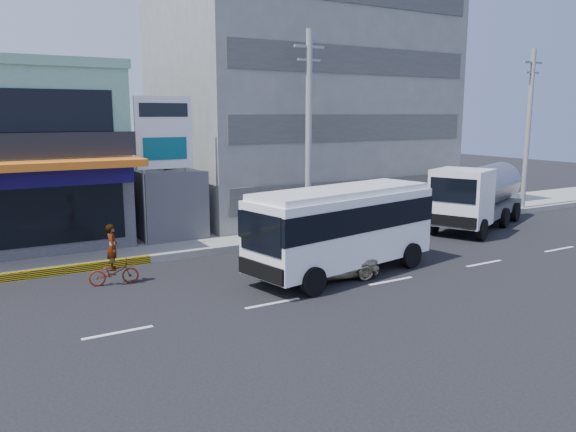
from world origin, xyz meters
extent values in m
plane|color=black|center=(0.00, 0.00, 0.00)|extent=(120.00, 120.00, 0.00)
cube|color=gray|center=(5.00, 9.50, 0.15)|extent=(70.00, 5.00, 0.30)
cube|color=gray|center=(10.00, 15.00, 7.00)|extent=(16.00, 12.00, 14.00)
cube|color=#424246|center=(0.00, 12.00, 1.75)|extent=(3.00, 6.00, 3.50)
cylinder|color=slate|center=(0.00, 11.00, 3.58)|extent=(1.50, 1.50, 0.15)
cylinder|color=gray|center=(-1.50, 9.20, 3.25)|extent=(0.16, 0.16, 6.50)
cylinder|color=gray|center=(0.50, 9.20, 3.25)|extent=(0.16, 0.16, 6.50)
cube|color=white|center=(-0.50, 9.20, 5.30)|extent=(2.60, 0.18, 3.20)
cylinder|color=#999993|center=(6.00, 7.40, 5.00)|extent=(0.30, 0.30, 10.00)
cube|color=#999993|center=(6.00, 7.40, 9.20)|extent=(1.60, 0.12, 0.12)
cube|color=#999993|center=(6.00, 7.40, 8.60)|extent=(1.20, 0.10, 0.10)
cylinder|color=#999993|center=(22.00, 7.40, 5.00)|extent=(0.30, 0.30, 10.00)
cube|color=#999993|center=(22.00, 7.40, 9.20)|extent=(1.60, 0.12, 0.12)
cube|color=#999993|center=(22.00, 7.40, 8.60)|extent=(1.20, 0.10, 0.10)
cube|color=white|center=(4.00, 1.76, 1.82)|extent=(8.28, 3.97, 2.61)
cube|color=black|center=(4.00, 1.76, 2.33)|extent=(8.34, 4.03, 0.96)
cube|color=white|center=(4.00, 1.76, 3.24)|extent=(8.01, 3.70, 0.23)
cylinder|color=black|center=(1.56, 0.01, 0.51)|extent=(1.06, 0.51, 1.02)
cylinder|color=black|center=(1.09, 2.47, 0.51)|extent=(1.06, 0.51, 1.02)
cylinder|color=black|center=(6.91, 1.05, 0.51)|extent=(1.06, 0.51, 1.02)
cylinder|color=black|center=(6.44, 3.51, 0.51)|extent=(1.06, 0.51, 1.02)
imported|color=tan|center=(3.00, 1.50, 0.71)|extent=(4.42, 2.46, 1.42)
cube|color=white|center=(13.24, 4.39, 2.00)|extent=(3.42, 3.42, 2.80)
cube|color=#595956|center=(15.99, 5.62, 0.86)|extent=(8.85, 5.68, 0.54)
cylinder|color=gray|center=(16.98, 6.06, 2.16)|extent=(6.44, 4.53, 2.27)
cylinder|color=black|center=(13.35, 3.08, 0.54)|extent=(1.12, 0.73, 1.08)
cylinder|color=black|center=(12.34, 5.35, 0.54)|extent=(1.12, 0.73, 1.08)
cylinder|color=black|center=(16.99, 4.70, 0.54)|extent=(1.12, 0.73, 1.08)
cylinder|color=black|center=(15.98, 6.97, 0.54)|extent=(1.12, 0.73, 1.08)
cylinder|color=black|center=(19.06, 5.63, 0.54)|extent=(1.12, 0.73, 1.08)
cylinder|color=black|center=(18.05, 7.89, 0.54)|extent=(1.12, 0.73, 1.08)
imported|color=#611A0D|center=(-4.00, 4.73, 0.46)|extent=(1.83, 0.93, 0.92)
imported|color=#66594C|center=(-4.00, 4.73, 1.40)|extent=(0.51, 0.68, 1.68)
camera|label=1|loc=(-8.38, -15.44, 6.09)|focal=35.00mm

